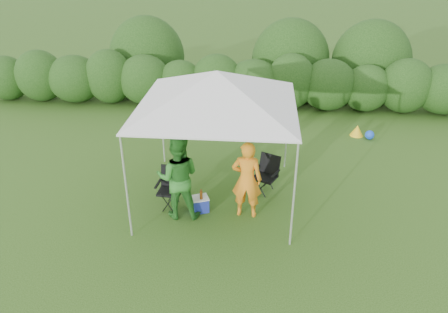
# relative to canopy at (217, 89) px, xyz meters

# --- Properties ---
(ground) EXTENTS (70.00, 70.00, 0.00)m
(ground) POSITION_rel_canopy_xyz_m (0.00, -0.50, -2.46)
(ground) COLOR #375F1D
(hedge) EXTENTS (16.96, 1.53, 1.80)m
(hedge) POSITION_rel_canopy_xyz_m (0.10, 5.50, -1.63)
(hedge) COLOR #254C17
(hedge) RESTS_ON ground
(canopy) EXTENTS (3.10, 3.10, 2.83)m
(canopy) POSITION_rel_canopy_xyz_m (0.00, 0.00, 0.00)
(canopy) COLOR silver
(canopy) RESTS_ON ground
(chair_right) EXTENTS (0.64, 0.63, 0.84)m
(chair_right) POSITION_rel_canopy_xyz_m (1.05, 0.36, -1.99)
(chair_right) COLOR black
(chair_right) RESTS_ON ground
(chair_left) EXTENTS (0.57, 0.53, 0.87)m
(chair_left) POSITION_rel_canopy_xyz_m (-0.94, -0.39, -1.97)
(chair_left) COLOR black
(chair_left) RESTS_ON ground
(man) EXTENTS (0.63, 0.44, 1.65)m
(man) POSITION_rel_canopy_xyz_m (0.64, -0.61, -1.64)
(man) COLOR orange
(man) RESTS_ON ground
(woman) EXTENTS (0.90, 0.73, 1.77)m
(woman) POSITION_rel_canopy_xyz_m (-0.70, -0.74, -1.58)
(woman) COLOR #2C7827
(woman) RESTS_ON ground
(cooler) EXTENTS (0.47, 0.41, 0.33)m
(cooler) POSITION_rel_canopy_xyz_m (-0.33, -0.58, -2.30)
(cooler) COLOR #22329F
(cooler) RESTS_ON ground
(bottle) EXTENTS (0.06, 0.06, 0.23)m
(bottle) POSITION_rel_canopy_xyz_m (-0.27, -0.62, -2.02)
(bottle) COLOR #592D0C
(bottle) RESTS_ON cooler
(lawn_toy) EXTENTS (0.62, 0.52, 0.31)m
(lawn_toy) POSITION_rel_canopy_xyz_m (3.68, 3.47, -2.31)
(lawn_toy) COLOR yellow
(lawn_toy) RESTS_ON ground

